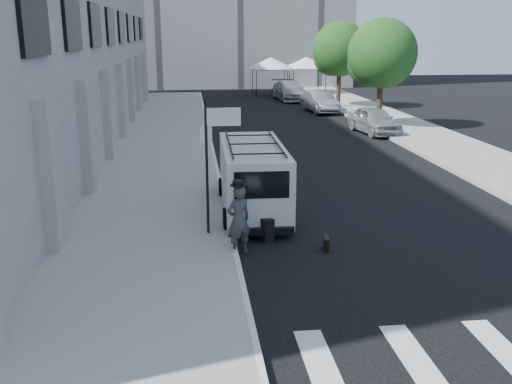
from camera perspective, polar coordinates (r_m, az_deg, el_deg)
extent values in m
plane|color=black|center=(12.56, 7.87, -9.12)|extent=(120.00, 120.00, 0.00)
cube|color=gray|center=(27.54, -9.19, 4.67)|extent=(4.50, 48.00, 0.15)
cube|color=gray|center=(33.66, 14.39, 6.37)|extent=(4.00, 56.00, 0.15)
cube|color=gray|center=(30.25, -23.96, 15.84)|extent=(10.00, 44.00, 12.00)
cylinder|color=black|center=(14.61, -4.93, 2.42)|extent=(0.07, 0.07, 3.50)
cube|color=white|center=(14.46, -5.01, 5.71)|extent=(0.30, 0.03, 0.42)
cube|color=white|center=(14.39, -3.25, 7.52)|extent=(0.85, 0.06, 0.45)
cylinder|color=black|center=(33.00, 12.25, 8.65)|extent=(0.32, 0.32, 2.80)
sphere|color=#264F19|center=(32.80, 12.53, 13.38)|extent=(3.80, 3.80, 3.80)
sphere|color=#264F19|center=(33.27, 11.46, 12.49)|extent=(2.66, 2.66, 2.66)
cylinder|color=black|center=(41.58, 8.26, 10.22)|extent=(0.32, 0.32, 2.80)
sphere|color=#264F19|center=(41.41, 8.41, 13.98)|extent=(3.80, 3.80, 3.80)
sphere|color=#264F19|center=(41.91, 7.62, 13.25)|extent=(2.66, 2.66, 2.66)
cylinder|color=black|center=(48.13, 0.03, 10.75)|extent=(0.06, 0.06, 2.20)
cylinder|color=black|center=(48.53, 3.38, 10.76)|extent=(0.06, 0.06, 2.20)
cylinder|color=black|center=(50.90, -0.34, 11.02)|extent=(0.06, 0.06, 2.20)
cylinder|color=black|center=(51.28, 2.83, 11.03)|extent=(0.06, 0.06, 2.20)
cube|color=white|center=(49.61, 1.48, 12.22)|extent=(3.00, 3.00, 0.12)
cone|color=white|center=(49.58, 1.49, 12.80)|extent=(4.00, 4.00, 0.90)
cylinder|color=black|center=(49.09, 3.74, 10.81)|extent=(0.06, 0.06, 2.20)
cylinder|color=black|center=(49.67, 6.98, 10.79)|extent=(0.06, 0.06, 2.20)
cylinder|color=black|center=(51.84, 3.18, 11.08)|extent=(0.06, 0.06, 2.20)
cylinder|color=black|center=(52.39, 6.26, 11.06)|extent=(0.06, 0.06, 2.20)
cube|color=white|center=(50.65, 5.07, 12.24)|extent=(3.00, 3.00, 0.12)
cone|color=white|center=(50.62, 5.08, 12.80)|extent=(4.00, 4.00, 0.90)
imported|color=#3B3B3E|center=(13.78, -1.75, -2.83)|extent=(0.75, 0.64, 1.73)
cube|color=black|center=(14.35, 7.06, -5.12)|extent=(0.20, 0.45, 0.34)
cube|color=black|center=(14.81, 1.00, -3.76)|extent=(0.41, 0.49, 0.61)
cylinder|color=black|center=(14.74, 0.27, -1.52)|extent=(0.02, 0.02, 0.58)
cylinder|color=black|center=(14.84, 0.98, -1.40)|extent=(0.02, 0.02, 0.58)
cube|color=black|center=(14.71, 0.63, -0.39)|extent=(0.23, 0.12, 0.03)
cube|color=silver|center=(16.84, -0.30, 1.56)|extent=(1.86, 4.81, 1.86)
cube|color=silver|center=(19.48, -1.01, 2.09)|extent=(1.70, 0.83, 0.97)
cube|color=black|center=(14.46, 0.57, 0.72)|extent=(1.42, 0.10, 0.71)
cylinder|color=black|center=(18.61, -3.35, 0.38)|extent=(0.26, 0.68, 0.67)
cylinder|color=black|center=(18.75, 1.79, 0.52)|extent=(0.26, 0.68, 0.67)
cylinder|color=black|center=(15.48, -2.85, -2.80)|extent=(0.26, 0.68, 0.67)
cylinder|color=black|center=(15.64, 3.32, -2.61)|extent=(0.26, 0.68, 0.67)
imported|color=#989A9F|center=(31.31, 11.73, 7.04)|extent=(2.19, 4.34, 1.42)
imported|color=slate|center=(39.25, 6.42, 8.95)|extent=(1.95, 4.41, 1.41)
imported|color=#9C9DA3|center=(46.11, 3.40, 10.08)|extent=(2.57, 5.42, 1.53)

